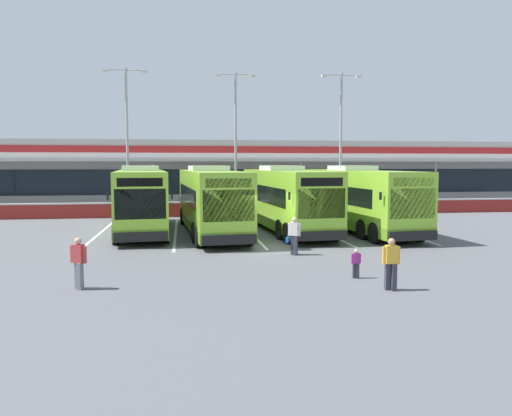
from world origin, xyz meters
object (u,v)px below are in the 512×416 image
Objects in this scene: pedestrian_child at (356,263)px; lamp_post_east at (341,133)px; coach_bus_leftmost at (141,200)px; coach_bus_right_centre at (358,200)px; pedestrian_in_dark_coat at (79,261)px; pedestrian_near_bin at (391,262)px; lamp_post_west at (127,132)px; lamp_post_centre at (236,133)px; coach_bus_centre at (286,200)px; pedestrian_with_handbag at (294,235)px; coach_bus_left_centre at (211,202)px.

pedestrian_child is 24.13m from lamp_post_east.
coach_bus_right_centre is (12.48, -1.51, 0.00)m from coach_bus_leftmost.
pedestrian_in_dark_coat and pedestrian_near_bin have the same top height.
lamp_post_west is (-10.40, 24.49, 5.42)m from pedestrian_near_bin.
lamp_post_west is at bearing -175.25° from lamp_post_centre.
lamp_post_west and lamp_post_centre have the same top height.
pedestrian_near_bin is at bearing -88.41° from coach_bus_centre.
lamp_post_west reaches higher than pedestrian_with_handbag.
coach_bus_right_centre is 1.12× the size of lamp_post_centre.
coach_bus_centre is 15.16m from lamp_post_west.
pedestrian_with_handbag and pedestrian_in_dark_coat have the same top height.
coach_bus_left_centre is 12.25× the size of pedestrian_child.
lamp_post_centre is at bearing 98.82° from coach_bus_centre.
pedestrian_with_handbag is at bearing -88.53° from lamp_post_centre.
pedestrian_near_bin is 25.84m from lamp_post_centre.
pedestrian_in_dark_coat is at bearing -138.37° from coach_bus_right_centre.
coach_bus_leftmost reaches higher than pedestrian_with_handbag.
lamp_post_east is at bearing -1.07° from lamp_post_west.
pedestrian_near_bin is (0.39, -14.03, -0.91)m from coach_bus_centre.
coach_bus_leftmost is at bearing 174.05° from coach_bus_centre.
coach_bus_left_centre is 1.00× the size of coach_bus_centre.
pedestrian_near_bin reaches higher than pedestrian_child.
coach_bus_left_centre is at bearing -102.70° from lamp_post_centre.
pedestrian_with_handbag is (3.13, -7.13, -0.93)m from coach_bus_left_centre.
lamp_post_east reaches higher than coach_bus_right_centre.
pedestrian_near_bin is (1.63, -6.29, 0.02)m from pedestrian_with_handbag.
lamp_post_east is at bearing 31.99° from coach_bus_leftmost.
pedestrian_near_bin is (-3.79, -13.39, -0.91)m from coach_bus_right_centre.
pedestrian_in_dark_coat is at bearing -126.20° from coach_bus_centre.
lamp_post_east reaches higher than pedestrian_in_dark_coat.
lamp_post_east is (8.29, -1.00, 0.00)m from lamp_post_centre.
lamp_post_centre is (-1.62, 23.46, 5.75)m from pedestrian_child.
coach_bus_left_centre is at bearing 68.17° from pedestrian_in_dark_coat.
coach_bus_leftmost is 10.73m from lamp_post_west.
coach_bus_centre is 1.00× the size of coach_bus_right_centre.
lamp_post_centre is (6.57, 10.28, 4.50)m from coach_bus_leftmost.
lamp_post_west is 8.31m from lamp_post_centre.
coach_bus_leftmost and coach_bus_centre have the same top height.
coach_bus_leftmost is 7.60× the size of pedestrian_near_bin.
pedestrian_in_dark_coat is 1.00× the size of pedestrian_near_bin.
coach_bus_leftmost is 7.60× the size of pedestrian_with_handbag.
coach_bus_left_centre is at bearing -172.13° from coach_bus_centre.
lamp_post_west is (-1.70, 9.59, 4.50)m from coach_bus_leftmost.
coach_bus_leftmost is 1.12× the size of lamp_post_east.
lamp_post_east reaches higher than pedestrian_with_handbag.
coach_bus_right_centre reaches higher than pedestrian_child.
lamp_post_west is at bearing 116.98° from coach_bus_left_centre.
coach_bus_centre is 12.25× the size of pedestrian_child.
pedestrian_with_handbag is at bearing -64.28° from lamp_post_west.
pedestrian_with_handbag is 6.50m from pedestrian_near_bin.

